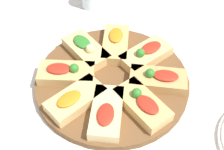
% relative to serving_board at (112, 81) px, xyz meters
% --- Properties ---
extents(ground_plane, '(3.00, 3.00, 0.00)m').
position_rel_serving_board_xyz_m(ground_plane, '(0.00, 0.00, -0.01)').
color(ground_plane, silver).
extents(serving_board, '(0.39, 0.39, 0.02)m').
position_rel_serving_board_xyz_m(serving_board, '(0.00, 0.00, 0.00)').
color(serving_board, brown).
rests_on(serving_board, ground_plane).
extents(focaccia_slice_0, '(0.14, 0.15, 0.04)m').
position_rel_serving_board_xyz_m(focaccia_slice_0, '(-0.07, -0.10, 0.02)').
color(focaccia_slice_0, tan).
rests_on(focaccia_slice_0, serving_board).
extents(focaccia_slice_1, '(0.09, 0.15, 0.05)m').
position_rel_serving_board_xyz_m(focaccia_slice_1, '(0.02, -0.11, 0.03)').
color(focaccia_slice_1, '#DBB775').
rests_on(focaccia_slice_1, serving_board).
extents(focaccia_slice_2, '(0.16, 0.13, 0.05)m').
position_rel_serving_board_xyz_m(focaccia_slice_2, '(0.10, -0.06, 0.03)').
color(focaccia_slice_2, tan).
rests_on(focaccia_slice_2, serving_board).
extents(focaccia_slice_3, '(0.15, 0.10, 0.04)m').
position_rel_serving_board_xyz_m(focaccia_slice_3, '(0.11, 0.03, 0.02)').
color(focaccia_slice_3, '#DBB775').
rests_on(focaccia_slice_3, serving_board).
extents(focaccia_slice_4, '(0.14, 0.15, 0.04)m').
position_rel_serving_board_xyz_m(focaccia_slice_4, '(0.07, 0.09, 0.02)').
color(focaccia_slice_4, '#E5C689').
rests_on(focaccia_slice_4, serving_board).
extents(focaccia_slice_5, '(0.09, 0.15, 0.05)m').
position_rel_serving_board_xyz_m(focaccia_slice_5, '(-0.02, 0.11, 0.03)').
color(focaccia_slice_5, tan).
rests_on(focaccia_slice_5, serving_board).
extents(focaccia_slice_6, '(0.15, 0.14, 0.05)m').
position_rel_serving_board_xyz_m(focaccia_slice_6, '(-0.09, 0.07, 0.03)').
color(focaccia_slice_6, tan).
rests_on(focaccia_slice_6, serving_board).
extents(focaccia_slice_7, '(0.15, 0.09, 0.05)m').
position_rel_serving_board_xyz_m(focaccia_slice_7, '(-0.11, -0.02, 0.03)').
color(focaccia_slice_7, '#DBB775').
rests_on(focaccia_slice_7, serving_board).
extents(napkin_stack, '(0.15, 0.13, 0.01)m').
position_rel_serving_board_xyz_m(napkin_stack, '(0.21, -0.28, -0.01)').
color(napkin_stack, white).
rests_on(napkin_stack, ground_plane).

